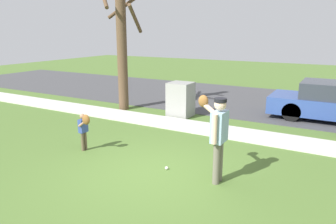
{
  "coord_description": "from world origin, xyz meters",
  "views": [
    {
      "loc": [
        3.55,
        -5.47,
        3.05
      ],
      "look_at": [
        -0.39,
        1.55,
        1.0
      ],
      "focal_mm": 34.2,
      "sensor_mm": 36.0,
      "label": 1
    }
  ],
  "objects_px": {
    "person_child": "(84,126)",
    "utility_cabinet": "(181,99)",
    "person_adult": "(218,131)",
    "street_tree_far": "(121,36)",
    "baseball": "(167,168)"
  },
  "relations": [
    {
      "from": "utility_cabinet",
      "to": "person_adult",
      "type": "bearing_deg",
      "value": -54.9
    },
    {
      "from": "person_adult",
      "to": "baseball",
      "type": "relative_size",
      "value": 23.96
    },
    {
      "from": "person_child",
      "to": "utility_cabinet",
      "type": "distance_m",
      "value": 4.41
    },
    {
      "from": "utility_cabinet",
      "to": "street_tree_far",
      "type": "xyz_separation_m",
      "value": [
        -2.46,
        -0.17,
        2.22
      ]
    },
    {
      "from": "person_child",
      "to": "utility_cabinet",
      "type": "bearing_deg",
      "value": 83.25
    },
    {
      "from": "person_child",
      "to": "street_tree_far",
      "type": "xyz_separation_m",
      "value": [
        -1.92,
        4.21,
        2.17
      ]
    },
    {
      "from": "person_adult",
      "to": "utility_cabinet",
      "type": "distance_m",
      "value": 5.32
    },
    {
      "from": "baseball",
      "to": "utility_cabinet",
      "type": "distance_m",
      "value": 4.77
    },
    {
      "from": "baseball",
      "to": "street_tree_far",
      "type": "distance_m",
      "value": 6.64
    },
    {
      "from": "street_tree_far",
      "to": "baseball",
      "type": "bearing_deg",
      "value": -43.93
    },
    {
      "from": "person_adult",
      "to": "baseball",
      "type": "bearing_deg",
      "value": 0.71
    },
    {
      "from": "person_adult",
      "to": "street_tree_far",
      "type": "relative_size",
      "value": 0.33
    },
    {
      "from": "person_adult",
      "to": "street_tree_far",
      "type": "bearing_deg",
      "value": -36.86
    },
    {
      "from": "utility_cabinet",
      "to": "street_tree_far",
      "type": "bearing_deg",
      "value": -176.02
    },
    {
      "from": "person_adult",
      "to": "utility_cabinet",
      "type": "height_order",
      "value": "person_adult"
    }
  ]
}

